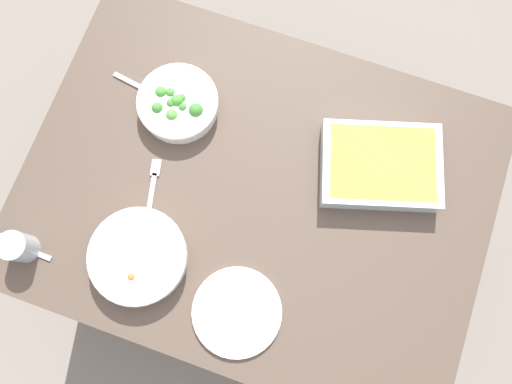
{
  "coord_description": "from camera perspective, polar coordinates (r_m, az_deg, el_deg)",
  "views": [
    {
      "loc": [
        -0.09,
        0.26,
        1.98
      ],
      "look_at": [
        0.0,
        0.0,
        0.74
      ],
      "focal_mm": 34.7,
      "sensor_mm": 36.0,
      "label": 1
    }
  ],
  "objects": [
    {
      "name": "side_plate",
      "position": [
        1.24,
        -2.22,
        -13.66
      ],
      "size": [
        0.22,
        0.22,
        0.01
      ],
      "primitive_type": "cylinder",
      "color": "white",
      "rests_on": "dining_table"
    },
    {
      "name": "fork_on_table",
      "position": [
        1.3,
        -11.83,
        0.56
      ],
      "size": [
        0.06,
        0.18,
        0.01
      ],
      "color": "silver",
      "rests_on": "dining_table"
    },
    {
      "name": "spoon_by_broccoli",
      "position": [
        1.39,
        -12.13,
        11.22
      ],
      "size": [
        0.18,
        0.05,
        0.01
      ],
      "color": "silver",
      "rests_on": "dining_table"
    },
    {
      "name": "stew_bowl",
      "position": [
        1.25,
        -13.41,
        -7.27
      ],
      "size": [
        0.24,
        0.24,
        0.06
      ],
      "color": "white",
      "rests_on": "dining_table"
    },
    {
      "name": "dining_table",
      "position": [
        1.36,
        -0.0,
        -0.82
      ],
      "size": [
        1.2,
        0.9,
        0.74
      ],
      "color": "#4C3D33",
      "rests_on": "ground_plane"
    },
    {
      "name": "ground_plane",
      "position": [
        2.0,
        -0.0,
        -4.62
      ],
      "size": [
        6.0,
        6.0,
        0.0
      ],
      "primitive_type": "plane",
      "color": "slate"
    },
    {
      "name": "baking_dish",
      "position": [
        1.3,
        14.17,
        2.97
      ],
      "size": [
        0.35,
        0.3,
        0.06
      ],
      "color": "silver",
      "rests_on": "dining_table"
    },
    {
      "name": "broccoli_bowl",
      "position": [
        1.33,
        -8.97,
        10.04
      ],
      "size": [
        0.21,
        0.21,
        0.07
      ],
      "color": "white",
      "rests_on": "dining_table"
    },
    {
      "name": "spoon_by_stew",
      "position": [
        1.28,
        -12.14,
        -5.72
      ],
      "size": [
        0.05,
        0.18,
        0.01
      ],
      "color": "silver",
      "rests_on": "dining_table"
    },
    {
      "name": "drink_cup",
      "position": [
        1.34,
        -25.62,
        -5.76
      ],
      "size": [
        0.07,
        0.07,
        0.08
      ],
      "color": "#B2BCC6",
      "rests_on": "dining_table"
    },
    {
      "name": "spoon_spare",
      "position": [
        1.39,
        -26.46,
        -5.22
      ],
      "size": [
        0.18,
        0.03,
        0.01
      ],
      "color": "silver",
      "rests_on": "dining_table"
    }
  ]
}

